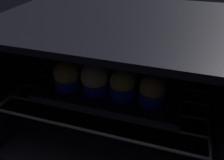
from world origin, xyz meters
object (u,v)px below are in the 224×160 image
Objects in this scene: muffin_row1_col2 at (128,71)px; muffin_row0_col3 at (152,91)px; muffin_row0_col2 at (122,85)px; muffin_row1_col0 at (80,63)px; muffin_row1_col3 at (156,74)px; muffin_row1_col1 at (104,67)px; muffin_row0_col1 at (94,79)px; baking_tray at (112,88)px; muffin_row0_col0 at (67,76)px.

muffin_row0_col3 is at bearing -42.45° from muffin_row1_col2.
muffin_row1_col0 is at bearing 153.95° from muffin_row0_col2.
muffin_row1_col2 is 0.97× the size of muffin_row1_col3.
muffin_row1_col0 is 0.99× the size of muffin_row1_col1.
muffin_row1_col3 is (15.62, 8.09, -0.23)cm from muffin_row0_col1.
muffin_row0_col0 reaches higher than baking_tray.
baking_tray is 4.79× the size of muffin_row1_col1.
muffin_row1_col2 is at bearing 27.25° from muffin_row0_col0.
muffin_row1_col2 is (7.35, 0.05, 0.07)cm from muffin_row1_col1.
muffin_row0_col2 is 17.58cm from muffin_row1_col0.
muffin_row1_col0 is (0.40, 8.47, 0.05)cm from muffin_row0_col0.
muffin_row1_col3 is at bearing 27.38° from muffin_row0_col1.
muffin_row1_col3 is at bearing 93.07° from muffin_row0_col3.
muffin_row1_col1 is (8.08, -0.37, -0.07)cm from muffin_row1_col0.
baking_tray is at bearing -19.28° from muffin_row1_col0.
muffin_row0_col2 is 0.97× the size of muffin_row1_col1.
muffin_row0_col3 is (8.11, -0.36, -0.12)cm from muffin_row0_col2.
baking_tray is 4.95× the size of muffin_row0_col2.
muffin_row0_col0 is 11.73cm from muffin_row1_col1.
muffin_row1_col3 reaches higher than muffin_row1_col1.
muffin_row1_col0 is 8.09cm from muffin_row1_col1.
muffin_row1_col2 is at bearing 45.18° from muffin_row0_col1.
muffin_row0_col1 is (8.25, 0.53, 0.25)cm from muffin_row0_col0.
muffin_row1_col2 reaches higher than muffin_row0_col2.
muffin_row1_col1 is at bearing 136.40° from muffin_row0_col2.
muffin_row0_col1 reaches higher than muffin_row0_col2.
muffin_row1_col3 reaches higher than muffin_row1_col0.
muffin_row1_col2 reaches higher than baking_tray.
baking_tray is 6.80cm from muffin_row1_col1.
muffin_row1_col1 is 1.00× the size of muffin_row1_col2.
muffin_row1_col3 is (23.47, 0.15, -0.04)cm from muffin_row1_col0.
muffin_row0_col1 is at bearing -152.62° from muffin_row1_col3.
muffin_row0_col2 is 0.98× the size of muffin_row1_col0.
baking_tray is 5.07× the size of muffin_row0_col3.
muffin_row0_col3 reaches higher than baking_tray.
muffin_row0_col1 is 16.07cm from muffin_row0_col3.
muffin_row1_col0 is at bearing 178.82° from muffin_row1_col2.
muffin_row0_col1 is at bearing -178.38° from muffin_row0_col2.
baking_tray is 4.80× the size of muffin_row0_col0.
muffin_row0_col2 reaches higher than baking_tray.
muffin_row0_col3 is 11.50cm from muffin_row1_col2.
muffin_row0_col1 is 1.07× the size of muffin_row1_col1.
muffin_row0_col3 is (12.20, -3.98, 4.09)cm from baking_tray.
muffin_row0_col1 is 1.08× the size of muffin_row1_col0.
baking_tray is 6.90cm from muffin_row0_col2.
muffin_row0_col2 is at bearing -134.29° from muffin_row1_col3.
muffin_row0_col2 is at bearing 2.66° from muffin_row0_col0.
muffin_row0_col0 is at bearing -176.34° from muffin_row0_col1.
baking_tray is 13.18cm from muffin_row1_col0.
muffin_row1_col3 is (-0.44, 8.22, 0.31)cm from muffin_row0_col3.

